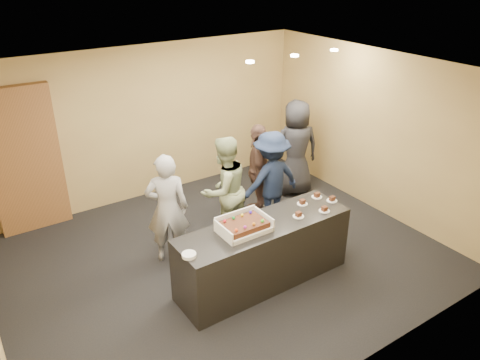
{
  "coord_description": "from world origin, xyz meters",
  "views": [
    {
      "loc": [
        -2.94,
        -4.88,
        4.02
      ],
      "look_at": [
        0.3,
        0.0,
        1.18
      ],
      "focal_mm": 35.0,
      "sensor_mm": 36.0,
      "label": 1
    }
  ],
  "objects": [
    {
      "name": "person_brown_extra",
      "position": [
        1.19,
        0.79,
        0.8
      ],
      "size": [
        0.87,
        0.99,
        1.61
      ],
      "primitive_type": "imported",
      "rotation": [
        0.0,
        0.0,
        4.08
      ],
      "color": "brown",
      "rests_on": "floor"
    },
    {
      "name": "serving_counter",
      "position": [
        0.17,
        -0.76,
        0.45
      ],
      "size": [
        2.41,
        0.72,
        0.9
      ],
      "primitive_type": "cube",
      "rotation": [
        0.0,
        0.0,
        0.01
      ],
      "color": "black",
      "rests_on": "floor"
    },
    {
      "name": "slice_c",
      "position": [
        1.04,
        -0.94,
        0.92
      ],
      "size": [
        0.15,
        0.15,
        0.07
      ],
      "color": "white",
      "rests_on": "serving_counter"
    },
    {
      "name": "slice_b",
      "position": [
        0.92,
        -0.63,
        0.92
      ],
      "size": [
        0.15,
        0.15,
        0.07
      ],
      "color": "white",
      "rests_on": "serving_counter"
    },
    {
      "name": "cake_box",
      "position": [
        -0.14,
        -0.74,
        0.94
      ],
      "size": [
        0.63,
        0.43,
        0.18
      ],
      "color": "white",
      "rests_on": "serving_counter"
    },
    {
      "name": "slice_a",
      "position": [
        0.65,
        -0.86,
        0.92
      ],
      "size": [
        0.15,
        0.15,
        0.07
      ],
      "color": "white",
      "rests_on": "serving_counter"
    },
    {
      "name": "slice_e",
      "position": [
        1.32,
        -0.79,
        0.92
      ],
      "size": [
        0.15,
        0.15,
        0.07
      ],
      "color": "white",
      "rests_on": "serving_counter"
    },
    {
      "name": "person_server_grey",
      "position": [
        -0.64,
        0.42,
        0.82
      ],
      "size": [
        0.71,
        0.61,
        1.64
      ],
      "primitive_type": "imported",
      "rotation": [
        0.0,
        0.0,
        2.71
      ],
      "color": "#A6A7AB",
      "rests_on": "floor"
    },
    {
      "name": "storage_cabinet",
      "position": [
        -2.05,
        2.41,
        1.16
      ],
      "size": [
        1.06,
        0.15,
        2.32
      ],
      "primitive_type": "cube",
      "color": "brown",
      "rests_on": "floor"
    },
    {
      "name": "plate_stack",
      "position": [
        -0.98,
        -0.87,
        0.92
      ],
      "size": [
        0.17,
        0.17,
        0.04
      ],
      "primitive_type": "cylinder",
      "color": "white",
      "rests_on": "serving_counter"
    },
    {
      "name": "sheet_cake",
      "position": [
        -0.15,
        -0.76,
        1.0
      ],
      "size": [
        0.53,
        0.37,
        0.11
      ],
      "color": "#3B1E0D",
      "rests_on": "cake_box"
    },
    {
      "name": "ceiling_spotlights",
      "position": [
        1.6,
        0.5,
        2.67
      ],
      "size": [
        1.72,
        0.12,
        0.03
      ],
      "color": "#FFEAC6",
      "rests_on": "ceiling"
    },
    {
      "name": "slice_d",
      "position": [
        1.22,
        -0.59,
        0.92
      ],
      "size": [
        0.15,
        0.15,
        0.07
      ],
      "color": "white",
      "rests_on": "serving_counter"
    },
    {
      "name": "person_navy_man",
      "position": [
        1.15,
        0.39,
        0.8
      ],
      "size": [
        1.05,
        0.64,
        1.59
      ],
      "primitive_type": "imported",
      "rotation": [
        0.0,
        0.0,
        3.1
      ],
      "color": "#16213C",
      "rests_on": "floor"
    },
    {
      "name": "person_sage_man",
      "position": [
        0.31,
        0.44,
        0.84
      ],
      "size": [
        0.9,
        0.75,
        1.67
      ],
      "primitive_type": "imported",
      "rotation": [
        0.0,
        0.0,
        3.3
      ],
      "color": "#9BA97A",
      "rests_on": "floor"
    },
    {
      "name": "person_dark_suit",
      "position": [
        2.22,
        1.07,
        0.88
      ],
      "size": [
        0.99,
        0.8,
        1.75
      ],
      "primitive_type": "imported",
      "rotation": [
        0.0,
        0.0,
        2.83
      ],
      "color": "#25252A",
      "rests_on": "floor"
    },
    {
      "name": "room",
      "position": [
        0.0,
        0.0,
        1.35
      ],
      "size": [
        6.04,
        6.0,
        2.7
      ],
      "color": "black",
      "rests_on": "ground"
    }
  ]
}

